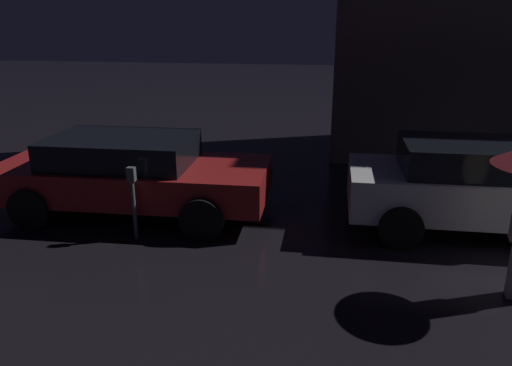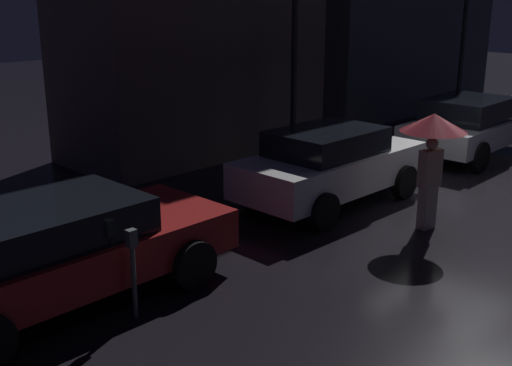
% 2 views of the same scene
% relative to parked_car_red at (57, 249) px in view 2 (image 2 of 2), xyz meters
% --- Properties ---
extents(ground_plane, '(60.00, 60.00, 0.00)m').
position_rel_parked_car_red_xyz_m(ground_plane, '(7.89, -1.28, -0.75)').
color(ground_plane, black).
extents(parked_car_red, '(4.69, 2.06, 1.38)m').
position_rel_parked_car_red_xyz_m(parked_car_red, '(0.00, 0.00, 0.00)').
color(parked_car_red, maroon).
rests_on(parked_car_red, ground).
extents(parked_car_white, '(4.03, 1.91, 1.47)m').
position_rel_parked_car_red_xyz_m(parked_car_white, '(5.72, 0.10, 0.03)').
color(parked_car_white, silver).
rests_on(parked_car_white, ground).
extents(parked_car_silver, '(4.04, 2.04, 1.45)m').
position_rel_parked_car_red_xyz_m(parked_car_silver, '(11.03, 0.02, 0.02)').
color(parked_car_silver, '#B7B7BF').
rests_on(parked_car_silver, ground).
extents(pedestrian_with_umbrella, '(1.10, 1.10, 2.01)m').
position_rel_parked_car_red_xyz_m(pedestrian_with_umbrella, '(5.81, -1.97, 0.88)').
color(pedestrian_with_umbrella, beige).
rests_on(pedestrian_with_umbrella, ground).
extents(parking_meter, '(0.12, 0.10, 1.18)m').
position_rel_parked_car_red_xyz_m(parking_meter, '(0.45, -1.04, -0.01)').
color(parking_meter, '#4C5154').
rests_on(parking_meter, ground).
extents(street_lamp_near, '(0.40, 0.40, 4.20)m').
position_rel_parked_car_red_xyz_m(street_lamp_near, '(7.35, 2.50, 2.12)').
color(street_lamp_near, black).
rests_on(street_lamp_near, ground).
extents(street_lamp_far, '(0.36, 0.36, 4.38)m').
position_rel_parked_car_red_xyz_m(street_lamp_far, '(15.55, 2.72, 2.08)').
color(street_lamp_far, black).
rests_on(street_lamp_far, ground).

